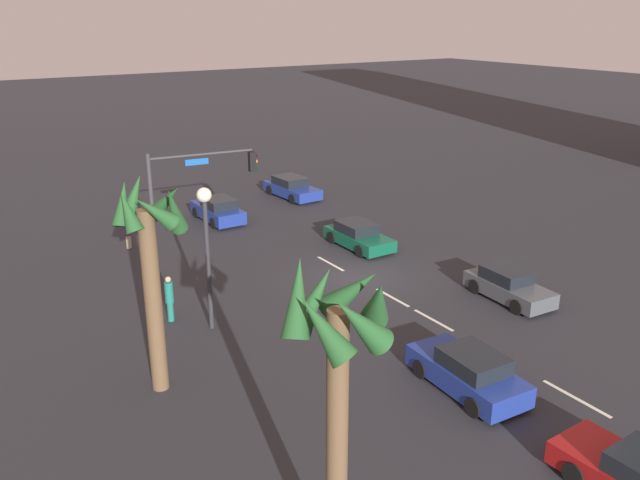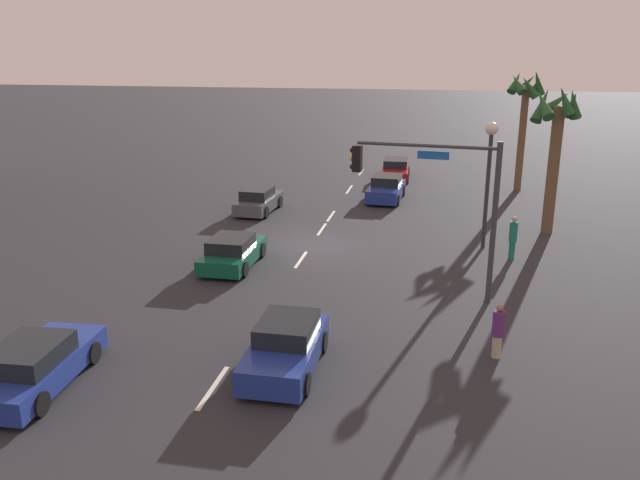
% 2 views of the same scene
% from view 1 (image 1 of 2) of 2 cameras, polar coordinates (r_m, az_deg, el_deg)
% --- Properties ---
extents(ground_plane, '(220.00, 220.00, 0.00)m').
position_cam_1_polar(ground_plane, '(30.91, 3.13, -3.28)').
color(ground_plane, '#28282D').
extents(lane_stripe_1, '(2.56, 0.14, 0.01)m').
position_cam_1_polar(lane_stripe_1, '(23.32, 21.24, -12.63)').
color(lane_stripe_1, silver).
rests_on(lane_stripe_1, ground_plane).
extents(lane_stripe_2, '(2.27, 0.14, 0.01)m').
position_cam_1_polar(lane_stripe_2, '(27.17, 9.76, -6.83)').
color(lane_stripe_2, silver).
rests_on(lane_stripe_2, ground_plane).
extents(lane_stripe_3, '(2.21, 0.14, 0.01)m').
position_cam_1_polar(lane_stripe_3, '(28.96, 6.27, -4.96)').
color(lane_stripe_3, silver).
rests_on(lane_stripe_3, ground_plane).
extents(lane_stripe_4, '(2.25, 0.14, 0.01)m').
position_cam_1_polar(lane_stripe_4, '(32.56, 0.91, -2.05)').
color(lane_stripe_4, silver).
rests_on(lane_stripe_4, ground_plane).
extents(lane_stripe_5, '(2.34, 0.14, 0.01)m').
position_cam_1_polar(lane_stripe_5, '(41.61, -7.48, 2.55)').
color(lane_stripe_5, silver).
rests_on(lane_stripe_5, ground_plane).
extents(car_0, '(4.11, 1.91, 1.42)m').
position_cam_1_polar(car_0, '(39.49, -8.79, 2.56)').
color(car_0, navy).
rests_on(car_0, ground_plane).
extents(car_1, '(4.13, 1.93, 1.30)m').
position_cam_1_polar(car_1, '(34.76, 3.34, 0.36)').
color(car_1, '#0F5138').
rests_on(car_1, ground_plane).
extents(car_3, '(4.57, 2.14, 1.34)m').
position_cam_1_polar(car_3, '(44.24, -2.46, 4.53)').
color(car_3, navy).
rests_on(car_3, ground_plane).
extents(car_4, '(4.08, 1.94, 1.35)m').
position_cam_1_polar(car_4, '(29.55, 15.96, -3.82)').
color(car_4, '#474C51').
rests_on(car_4, ground_plane).
extents(car_5, '(4.33, 2.12, 1.43)m').
position_cam_1_polar(car_5, '(22.47, 12.68, -11.04)').
color(car_5, navy).
rests_on(car_5, ground_plane).
extents(traffic_signal, '(0.84, 5.28, 5.77)m').
position_cam_1_polar(traffic_signal, '(31.39, -11.10, 4.35)').
color(traffic_signal, '#38383D').
rests_on(traffic_signal, ground_plane).
extents(streetlamp, '(0.56, 0.56, 5.69)m').
position_cam_1_polar(streetlamp, '(25.00, -9.81, 0.79)').
color(streetlamp, '#2D2D33').
rests_on(streetlamp, ground_plane).
extents(pedestrian_0, '(0.49, 0.49, 1.91)m').
position_cam_1_polar(pedestrian_0, '(26.99, -12.88, -4.86)').
color(pedestrian_0, '#1E7266').
rests_on(pedestrian_0, ground_plane).
extents(pedestrian_1, '(0.45, 0.45, 1.68)m').
position_cam_1_polar(pedestrian_1, '(35.87, -16.28, 0.67)').
color(pedestrian_1, '#B2A58C').
rests_on(pedestrian_1, ground_plane).
extents(palm_tree_0, '(2.25, 2.41, 7.53)m').
position_cam_1_polar(palm_tree_0, '(12.85, 1.46, -10.21)').
color(palm_tree_0, brown).
rests_on(palm_tree_0, ground_plane).
extents(palm_tree_1, '(2.36, 2.45, 7.15)m').
position_cam_1_polar(palm_tree_1, '(20.89, -14.40, -0.51)').
color(palm_tree_1, brown).
rests_on(palm_tree_1, ground_plane).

